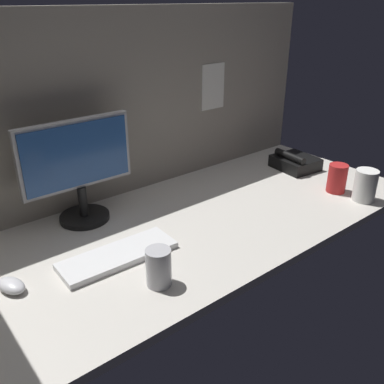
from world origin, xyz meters
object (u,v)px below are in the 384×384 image
at_px(keyboard, 118,255).
at_px(mug_red_plastic, 337,178).
at_px(mug_steel, 159,267).
at_px(mouse, 11,286).
at_px(desk_phone, 295,162).
at_px(monitor, 78,167).
at_px(mug_ceramic_white, 365,185).

relative_size(keyboard, mug_red_plastic, 3.10).
xyz_separation_m(mug_steel, mug_red_plastic, (0.94, 0.05, 0.00)).
distance_m(mouse, desk_phone, 1.35).
height_order(keyboard, mug_red_plastic, mug_red_plastic).
distance_m(mug_steel, desk_phone, 1.06).
distance_m(monitor, desk_phone, 1.03).
distance_m(mug_ceramic_white, desk_phone, 0.40).
bearing_deg(mug_ceramic_white, mouse, 166.67).
bearing_deg(keyboard, mug_red_plastic, -6.69).
bearing_deg(mouse, desk_phone, -14.46).
xyz_separation_m(monitor, keyboard, (-0.03, -0.31, -0.20)).
bearing_deg(mouse, mug_steel, -52.99).
xyz_separation_m(keyboard, mug_ceramic_white, (0.98, -0.26, 0.05)).
bearing_deg(mug_ceramic_white, monitor, 149.06).
bearing_deg(mug_ceramic_white, mug_steel, 175.76).
xyz_separation_m(keyboard, mug_red_plastic, (0.96, -0.14, 0.05)).
relative_size(mug_steel, desk_phone, 0.55).
distance_m(monitor, mug_red_plastic, 1.04).
distance_m(monitor, mug_steel, 0.52).
xyz_separation_m(mouse, mug_ceramic_white, (1.29, -0.30, 0.05)).
xyz_separation_m(mug_steel, desk_phone, (1.01, 0.32, -0.02)).
height_order(mug_steel, mug_red_plastic, mug_red_plastic).
bearing_deg(desk_phone, mouse, -176.37).
bearing_deg(mug_red_plastic, monitor, 154.23).
bearing_deg(mug_ceramic_white, desk_phone, 81.48).
distance_m(mug_steel, mug_ceramic_white, 0.95).
xyz_separation_m(mouse, mug_steel, (0.34, -0.23, 0.04)).
distance_m(monitor, keyboard, 0.37).
bearing_deg(mug_ceramic_white, keyboard, 165.21).
xyz_separation_m(keyboard, mouse, (-0.31, 0.05, 0.01)).
relative_size(keyboard, mouse, 3.85).
height_order(monitor, mouse, monitor).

